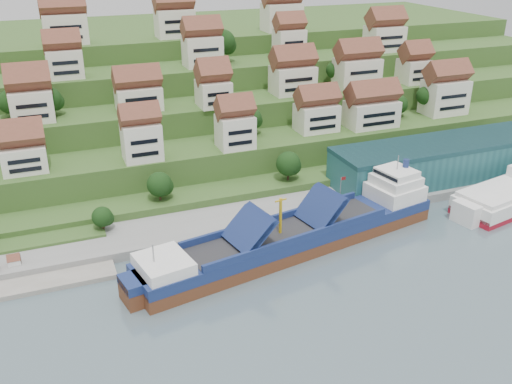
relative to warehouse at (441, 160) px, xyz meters
name	(u,v)px	position (x,y,z in m)	size (l,w,h in m)	color
ground	(287,250)	(-52.00, -17.00, -7.20)	(300.00, 300.00, 0.00)	slate
quay	(336,203)	(-32.00, -2.00, -6.10)	(180.00, 14.00, 2.20)	gray
hillside	(170,89)	(-52.00, 86.55, 3.46)	(260.00, 128.00, 31.00)	#2D4C1E
hillside_village	(205,77)	(-51.21, 42.99, 16.90)	(157.18, 61.46, 29.05)	white
hillside_trees	(207,111)	(-54.74, 30.59, 10.89)	(140.07, 62.28, 31.74)	#193C14
warehouse	(441,160)	(0.00, 0.00, 0.00)	(60.00, 15.00, 10.00)	#235B5F
flagpole	(341,190)	(-33.89, -7.00, -0.32)	(1.28, 0.16, 8.00)	gray
cargo_ship	(301,235)	(-48.68, -16.93, -4.18)	(70.95, 23.74, 15.46)	brown
second_ship	(512,195)	(8.89, -17.16, -4.44)	(33.30, 17.91, 9.16)	maroon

